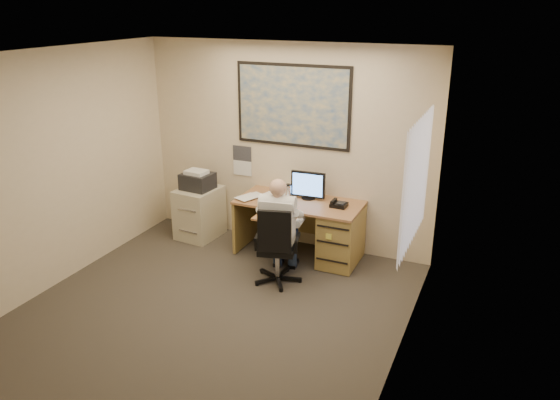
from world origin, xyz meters
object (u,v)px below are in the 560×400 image
at_px(filing_cabinet, 199,208).
at_px(person, 278,231).
at_px(office_chair, 275,260).
at_px(desk, 324,227).

bearing_deg(filing_cabinet, person, -20.58).
bearing_deg(person, filing_cabinet, 145.13).
relative_size(filing_cabinet, person, 0.77).
bearing_deg(person, office_chair, -107.94).
bearing_deg(desk, person, -111.64).
bearing_deg(desk, office_chair, -110.56).
distance_m(desk, person, 0.84).
xyz_separation_m(desk, person, (-0.30, -0.76, 0.19)).
relative_size(desk, person, 1.26).
bearing_deg(filing_cabinet, office_chair, -22.96).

